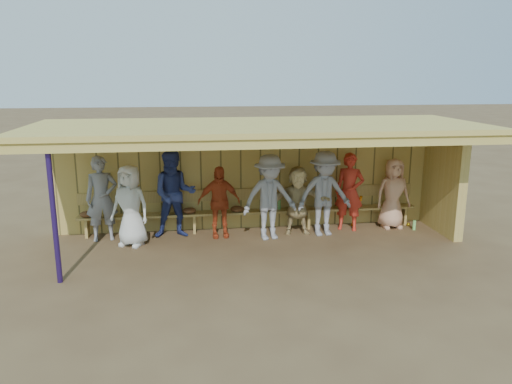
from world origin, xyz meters
TOP-DOWN VIEW (x-y plane):
  - ground at (0.00, 0.00)m, footprint 90.00×90.00m
  - player_a at (-3.20, 0.81)m, footprint 0.72×0.54m
  - player_b at (-2.58, 0.38)m, footprint 0.97×0.83m
  - player_c at (-1.70, 0.81)m, footprint 0.93×0.73m
  - player_d at (-0.76, 0.69)m, footprint 0.94×0.45m
  - player_e at (0.30, 0.41)m, footprint 1.29×0.89m
  - player_f at (0.96, 0.68)m, footprint 1.44×0.59m
  - player_g at (2.17, 0.81)m, footprint 0.75×0.64m
  - player_h at (3.20, 0.81)m, footprint 0.80×0.54m
  - player_extra at (1.51, 0.51)m, footprint 1.26×0.80m
  - dugout_structure at (0.39, 0.69)m, footprint 8.80×3.20m
  - bench at (0.00, 1.12)m, footprint 7.60×0.34m
  - dugout_equipment at (-0.96, 0.99)m, footprint 7.41×0.62m

SIDE VIEW (x-z plane):
  - ground at x=0.00m, z-range 0.00..0.00m
  - dugout_equipment at x=-0.96m, z-range 0.09..0.89m
  - bench at x=0.00m, z-range 0.06..0.99m
  - player_f at x=0.96m, z-range 0.00..1.51m
  - player_d at x=-0.76m, z-range 0.00..1.55m
  - player_h at x=3.20m, z-range 0.00..1.61m
  - player_b at x=-2.58m, z-range 0.00..1.68m
  - player_g at x=2.17m, z-range 0.00..1.75m
  - player_a at x=-3.20m, z-range 0.00..1.81m
  - player_e at x=0.30m, z-range 0.00..1.83m
  - player_extra at x=1.51m, z-range 0.00..1.85m
  - player_c at x=-1.70m, z-range 0.00..1.90m
  - dugout_structure at x=0.39m, z-range 0.44..2.94m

